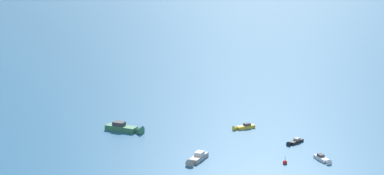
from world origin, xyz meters
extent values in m
cube|color=white|center=(15.63, -31.61, 0.40)|extent=(5.21, 3.38, 0.80)
cone|color=white|center=(12.82, -32.78, 0.40)|extent=(1.79, 1.96, 1.59)
cube|color=#38383D|center=(15.97, -31.46, 1.09)|extent=(2.10, 1.84, 0.60)
cube|color=gold|center=(41.62, -14.50, 0.41)|extent=(3.79, 5.35, 0.83)
cone|color=gold|center=(40.20, -11.68, 0.41)|extent=(2.07, 1.92, 1.65)
cube|color=#38383D|center=(41.79, -14.84, 1.14)|extent=(1.99, 2.21, 0.62)
cube|color=#33704C|center=(39.00, 19.65, 0.71)|extent=(6.24, 9.22, 1.41)
cone|color=#33704C|center=(36.76, 14.73, 0.71)|extent=(3.51, 3.23, 2.83)
cube|color=#38383D|center=(39.28, 20.25, 1.95)|extent=(3.34, 3.75, 1.06)
cube|color=black|center=(28.88, -26.97, 0.37)|extent=(4.36, 4.19, 0.73)
cone|color=black|center=(26.83, -25.06, 0.37)|extent=(1.86, 1.87, 1.47)
cube|color=gray|center=(29.14, -27.20, 1.01)|extent=(1.97, 1.95, 0.55)
cube|color=#9E9993|center=(15.23, -1.64, 0.56)|extent=(7.33, 4.92, 1.12)
cone|color=#9E9993|center=(11.30, 0.11, 0.56)|extent=(2.56, 2.79, 2.25)
cube|color=silver|center=(15.71, -1.85, 1.55)|extent=(2.98, 2.64, 0.84)
sphere|color=red|center=(12.63, -22.45, 0.39)|extent=(1.10, 1.10, 1.10)
cylinder|color=black|center=(12.63, -22.45, 1.44)|extent=(0.08, 0.08, 1.00)
camera|label=1|loc=(-169.95, -2.61, 64.82)|focal=74.97mm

